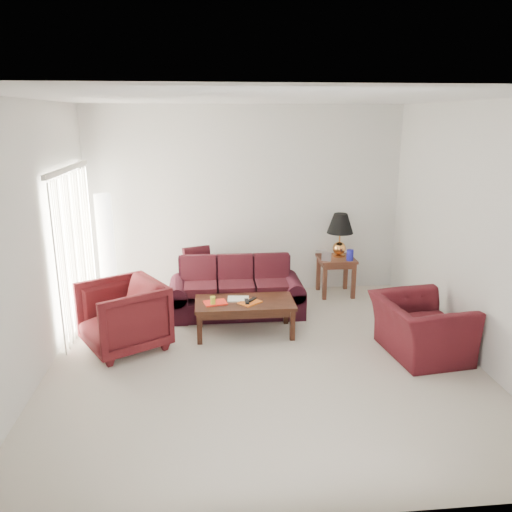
{
  "coord_description": "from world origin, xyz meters",
  "views": [
    {
      "loc": [
        -0.61,
        -5.41,
        2.82
      ],
      "look_at": [
        0.0,
        0.85,
        1.05
      ],
      "focal_mm": 35.0,
      "sensor_mm": 36.0,
      "label": 1
    }
  ],
  "objects_px": {
    "armchair_left": "(123,316)",
    "armchair_right": "(420,328)",
    "end_table": "(336,276)",
    "sofa": "(236,288)",
    "coffee_table": "(245,317)",
    "floor_lamp": "(107,250)"
  },
  "relations": [
    {
      "from": "sofa",
      "to": "armchair_left",
      "type": "distance_m",
      "value": 1.77
    },
    {
      "from": "armchair_left",
      "to": "sofa",
      "type": "bearing_deg",
      "value": 93.81
    },
    {
      "from": "sofa",
      "to": "floor_lamp",
      "type": "bearing_deg",
      "value": 168.39
    },
    {
      "from": "armchair_right",
      "to": "coffee_table",
      "type": "distance_m",
      "value": 2.23
    },
    {
      "from": "armchair_right",
      "to": "end_table",
      "type": "bearing_deg",
      "value": 5.26
    },
    {
      "from": "floor_lamp",
      "to": "armchair_left",
      "type": "bearing_deg",
      "value": -73.66
    },
    {
      "from": "armchair_left",
      "to": "armchair_right",
      "type": "height_order",
      "value": "armchair_left"
    },
    {
      "from": "sofa",
      "to": "coffee_table",
      "type": "xyz_separation_m",
      "value": [
        0.07,
        -0.71,
        -0.17
      ]
    },
    {
      "from": "armchair_left",
      "to": "coffee_table",
      "type": "bearing_deg",
      "value": 70.13
    },
    {
      "from": "end_table",
      "to": "armchair_left",
      "type": "distance_m",
      "value": 3.55
    },
    {
      "from": "sofa",
      "to": "armchair_left",
      "type": "bearing_deg",
      "value": -141.56
    },
    {
      "from": "end_table",
      "to": "armchair_left",
      "type": "relative_size",
      "value": 0.66
    },
    {
      "from": "armchair_left",
      "to": "coffee_table",
      "type": "xyz_separation_m",
      "value": [
        1.54,
        0.29,
        -0.2
      ]
    },
    {
      "from": "end_table",
      "to": "armchair_left",
      "type": "xyz_separation_m",
      "value": [
        -3.13,
        -1.68,
        0.12
      ]
    },
    {
      "from": "floor_lamp",
      "to": "coffee_table",
      "type": "xyz_separation_m",
      "value": [
        1.99,
        -1.25,
        -0.65
      ]
    },
    {
      "from": "floor_lamp",
      "to": "armchair_right",
      "type": "bearing_deg",
      "value": -26.97
    },
    {
      "from": "armchair_left",
      "to": "end_table",
      "type": "bearing_deg",
      "value": 87.67
    },
    {
      "from": "sofa",
      "to": "floor_lamp",
      "type": "xyz_separation_m",
      "value": [
        -1.91,
        0.54,
        0.47
      ]
    },
    {
      "from": "end_table",
      "to": "armchair_right",
      "type": "relative_size",
      "value": 0.58
    },
    {
      "from": "armchair_right",
      "to": "coffee_table",
      "type": "relative_size",
      "value": 0.82
    },
    {
      "from": "end_table",
      "to": "armchair_right",
      "type": "xyz_separation_m",
      "value": [
        0.48,
        -2.21,
        0.04
      ]
    },
    {
      "from": "sofa",
      "to": "end_table",
      "type": "relative_size",
      "value": 3.14
    }
  ]
}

